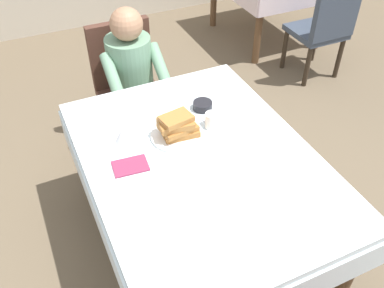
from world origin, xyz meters
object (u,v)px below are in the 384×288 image
object	(u,v)px
cup_coffee	(212,120)
bowl_butter	(203,105)
chair_diner	(127,80)
background_chair_empty	(325,25)
syrup_pitcher	(122,136)
diner_person	(132,74)
plate_breakfast	(177,135)
knife_right_of_plate	(211,129)
dining_table_main	(200,171)
breakfast_stack	(178,126)
fork_left_of_plate	(145,148)
spoon_near_edge	(209,179)

from	to	relation	value
cup_coffee	bowl_butter	world-z (taller)	cup_coffee
chair_diner	cup_coffee	bearing A→B (deg)	100.85
cup_coffee	background_chair_empty	world-z (taller)	background_chair_empty
bowl_butter	syrup_pitcher	distance (m)	0.51
cup_coffee	syrup_pitcher	bearing A→B (deg)	169.95
diner_person	plate_breakfast	size ratio (longest dim) A/B	4.00
bowl_butter	knife_right_of_plate	size ratio (longest dim) A/B	0.55
dining_table_main	chair_diner	size ratio (longest dim) A/B	1.64
cup_coffee	syrup_pitcher	xyz separation A→B (m)	(-0.48, 0.08, -0.01)
dining_table_main	chair_diner	distance (m)	1.18
chair_diner	bowl_butter	xyz separation A→B (m)	(0.21, -0.80, 0.23)
syrup_pitcher	dining_table_main	bearing A→B (deg)	-42.28
chair_diner	diner_person	bearing A→B (deg)	90.00
knife_right_of_plate	plate_breakfast	bearing A→B (deg)	81.79
breakfast_stack	plate_breakfast	bearing A→B (deg)	114.12
cup_coffee	background_chair_empty	size ratio (longest dim) A/B	0.12
plate_breakfast	breakfast_stack	world-z (taller)	breakfast_stack
cup_coffee	fork_left_of_plate	world-z (taller)	cup_coffee
diner_person	syrup_pitcher	size ratio (longest dim) A/B	14.00
diner_person	bowl_butter	size ratio (longest dim) A/B	10.18
chair_diner	plate_breakfast	bearing A→B (deg)	88.89
bowl_butter	knife_right_of_plate	bearing A→B (deg)	-101.75
cup_coffee	diner_person	bearing A→B (deg)	102.87
breakfast_stack	cup_coffee	bearing A→B (deg)	0.76
breakfast_stack	bowl_butter	world-z (taller)	breakfast_stack
breakfast_stack	background_chair_empty	bearing A→B (deg)	30.28
diner_person	plate_breakfast	xyz separation A→B (m)	(-0.02, -0.81, 0.08)
syrup_pitcher	cup_coffee	bearing A→B (deg)	-10.05
plate_breakfast	knife_right_of_plate	world-z (taller)	plate_breakfast
syrup_pitcher	spoon_near_edge	xyz separation A→B (m)	(0.28, -0.43, -0.04)
plate_breakfast	fork_left_of_plate	world-z (taller)	plate_breakfast
bowl_butter	knife_right_of_plate	world-z (taller)	bowl_butter
dining_table_main	fork_left_of_plate	distance (m)	0.31
chair_diner	cup_coffee	world-z (taller)	chair_diner
chair_diner	syrup_pitcher	bearing A→B (deg)	71.75
diner_person	bowl_butter	xyz separation A→B (m)	(0.21, -0.65, 0.09)
dining_table_main	plate_breakfast	size ratio (longest dim) A/B	5.44
chair_diner	breakfast_stack	bearing A→B (deg)	88.99
breakfast_stack	fork_left_of_plate	size ratio (longest dim) A/B	1.19
dining_table_main	knife_right_of_plate	bearing A→B (deg)	50.35
diner_person	cup_coffee	bearing A→B (deg)	102.87
knife_right_of_plate	cup_coffee	bearing A→B (deg)	-39.94
syrup_pitcher	knife_right_of_plate	size ratio (longest dim) A/B	0.40
chair_diner	plate_breakfast	size ratio (longest dim) A/B	3.32
knife_right_of_plate	background_chair_empty	bearing A→B (deg)	-58.85
dining_table_main	fork_left_of_plate	xyz separation A→B (m)	(-0.23, 0.18, 0.09)
chair_diner	diner_person	xyz separation A→B (m)	(-0.00, -0.16, 0.14)
plate_breakfast	knife_right_of_plate	bearing A→B (deg)	-6.01
plate_breakfast	chair_diner	bearing A→B (deg)	88.89
bowl_butter	fork_left_of_plate	distance (m)	0.46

